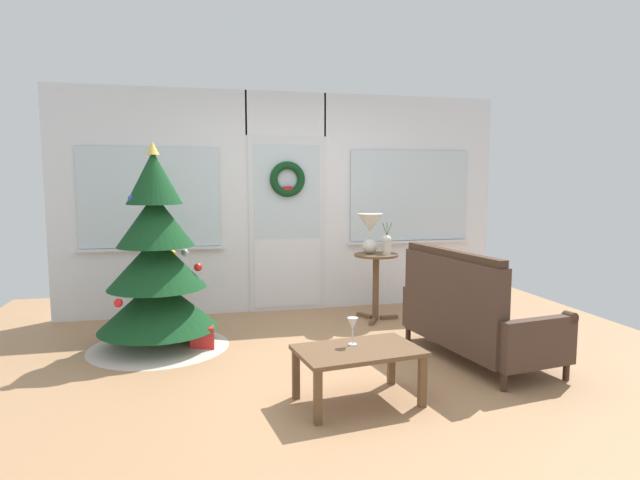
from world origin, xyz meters
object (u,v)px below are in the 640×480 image
object	(u,v)px
flower_vase	(387,244)
gift_box	(202,338)
table_lamp	(370,228)
settee_sofa	(469,317)
wine_glass	(353,325)
christmas_tree	(157,274)
side_table	(376,274)
coffee_table	(358,356)

from	to	relation	value
flower_vase	gift_box	distance (m)	2.19
table_lamp	settee_sofa	bearing A→B (deg)	-74.31
table_lamp	gift_box	bearing A→B (deg)	-160.34
wine_glass	gift_box	size ratio (longest dim) A/B	0.91
gift_box	wine_glass	bearing A→B (deg)	-52.86
settee_sofa	wine_glass	bearing A→B (deg)	-155.59
christmas_tree	side_table	size ratio (longest dim) A/B	2.55
side_table	gift_box	bearing A→B (deg)	-162.02
christmas_tree	settee_sofa	size ratio (longest dim) A/B	1.22
settee_sofa	flower_vase	bearing A→B (deg)	100.44
side_table	gift_box	xyz separation A→B (m)	(-1.88, -0.61, -0.41)
wine_glass	gift_box	world-z (taller)	wine_glass
table_lamp	coffee_table	size ratio (longest dim) A/B	0.49
coffee_table	wine_glass	bearing A→B (deg)	98.31
settee_sofa	table_lamp	bearing A→B (deg)	105.69
wine_glass	side_table	bearing A→B (deg)	66.62
settee_sofa	wine_glass	xyz separation A→B (m)	(-1.20, -0.55, 0.15)
table_lamp	wine_glass	size ratio (longest dim) A/B	2.26
settee_sofa	coffee_table	world-z (taller)	settee_sofa
christmas_tree	gift_box	bearing A→B (deg)	-21.34
christmas_tree	wine_glass	distance (m)	2.08
coffee_table	gift_box	bearing A→B (deg)	125.73
settee_sofa	table_lamp	size ratio (longest dim) A/B	3.51
side_table	flower_vase	bearing A→B (deg)	-30.96
side_table	wine_glass	xyz separation A→B (m)	(-0.85, -1.97, 0.01)
wine_glass	table_lamp	bearing A→B (deg)	68.51
christmas_tree	gift_box	xyz separation A→B (m)	(0.39, -0.15, -0.58)
coffee_table	side_table	bearing A→B (deg)	67.86
wine_glass	gift_box	distance (m)	1.76
flower_vase	wine_glass	xyz separation A→B (m)	(-0.95, -1.91, -0.33)
wine_glass	gift_box	bearing A→B (deg)	127.14
settee_sofa	gift_box	bearing A→B (deg)	159.98
christmas_tree	flower_vase	distance (m)	2.41
table_lamp	flower_vase	size ratio (longest dim) A/B	1.26
side_table	coffee_table	world-z (taller)	side_table
christmas_tree	side_table	bearing A→B (deg)	11.47
gift_box	christmas_tree	bearing A→B (deg)	158.66
settee_sofa	side_table	xyz separation A→B (m)	(-0.35, 1.42, 0.14)
table_lamp	wine_glass	world-z (taller)	table_lamp
christmas_tree	wine_glass	size ratio (longest dim) A/B	9.65
wine_glass	settee_sofa	bearing A→B (deg)	24.41
settee_sofa	coffee_table	xyz separation A→B (m)	(-1.19, -0.64, -0.05)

